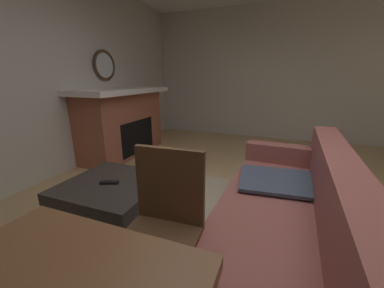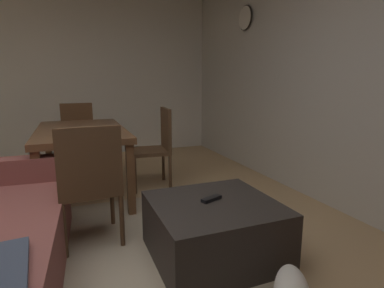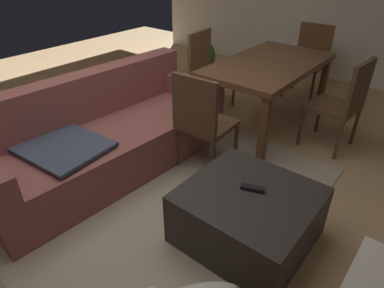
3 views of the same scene
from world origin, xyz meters
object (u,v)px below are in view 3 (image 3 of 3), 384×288
potted_plant (201,57)px  dining_chair_west (202,119)px  dining_chair_east (309,57)px  dining_table (268,69)px  ottoman_coffee_table (247,216)px  couch (105,138)px  tv_remote (253,188)px  dining_chair_south (344,101)px  dining_chair_north (207,66)px

potted_plant → dining_chair_west: bearing=-142.0°
dining_chair_east → dining_table: bearing=-179.8°
dining_chair_east → dining_chair_west: same height
ottoman_coffee_table → dining_chair_east: dining_chair_east is taller
dining_chair_west → potted_plant: size_ratio=1.57×
ottoman_coffee_table → dining_chair_east: size_ratio=0.90×
couch → dining_chair_west: dining_chair_west is taller
tv_remote → potted_plant: 3.32m
couch → dining_chair_east: dining_chair_east is taller
dining_table → dining_chair_west: dining_chair_west is taller
dining_chair_east → dining_chair_west: bearing=-179.8°
dining_chair_south → dining_chair_west: 1.44m
dining_chair_east → potted_plant: 1.58m
ottoman_coffee_table → dining_chair_west: bearing=58.6°
dining_chair_north → dining_chair_east: 1.45m
couch → dining_chair_east: (2.89, -0.70, 0.22)m
dining_chair_south → tv_remote: bearing=178.2°
dining_chair_north → dining_table: bearing=-89.7°
dining_chair_east → potted_plant: bearing=105.2°
tv_remote → dining_table: dining_table is taller
couch → dining_chair_east: size_ratio=2.45×
dining_chair_west → potted_plant: bearing=38.0°
dining_chair_east → couch: bearing=166.4°
ottoman_coffee_table → tv_remote: 0.22m
dining_table → dining_chair_west: 1.19m
ottoman_coffee_table → dining_chair_east: (2.84, 0.79, 0.32)m
dining_chair_south → potted_plant: bearing=71.7°
dining_chair_south → potted_plant: dining_chair_south is taller
dining_chair_south → dining_chair_west: bearing=144.7°
tv_remote → dining_chair_north: bearing=24.6°
ottoman_coffee_table → dining_table: bearing=25.4°
tv_remote → dining_table: (1.62, 0.78, 0.23)m
dining_chair_east → potted_plant: (-0.41, 1.52, -0.20)m
dining_chair_east → dining_chair_west: size_ratio=1.00×
couch → dining_table: size_ratio=1.44×
dining_chair_south → dining_chair_east: bearing=35.2°
tv_remote → dining_chair_east: size_ratio=0.17×
dining_table → dining_chair_west: bearing=-179.8°
dining_table → dining_chair_north: size_ratio=1.70×
dining_chair_west → tv_remote: bearing=-119.5°
dining_chair_east → dining_chair_south: 1.45m
dining_chair_east → potted_plant: dining_chair_east is taller
ottoman_coffee_table → dining_chair_west: size_ratio=0.90×
couch → dining_chair_south: (1.70, -1.54, 0.22)m
ottoman_coffee_table → potted_plant: size_ratio=1.42×
dining_chair_north → dining_chair_west: same height
couch → dining_chair_north: dining_chair_north is taller
dining_table → dining_chair_east: size_ratio=1.70×
dining_table → potted_plant: dining_table is taller
tv_remote → dining_chair_south: 1.62m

